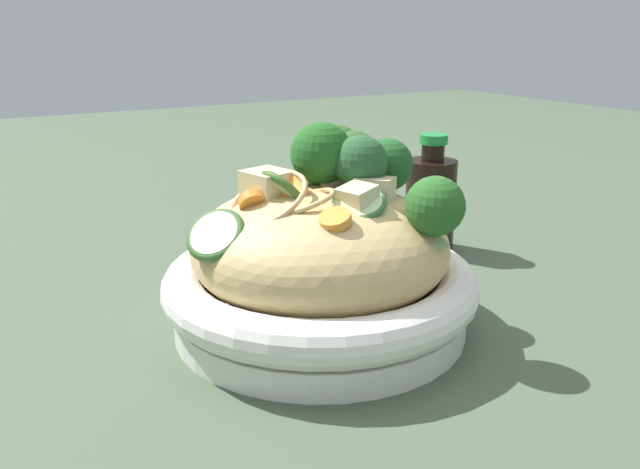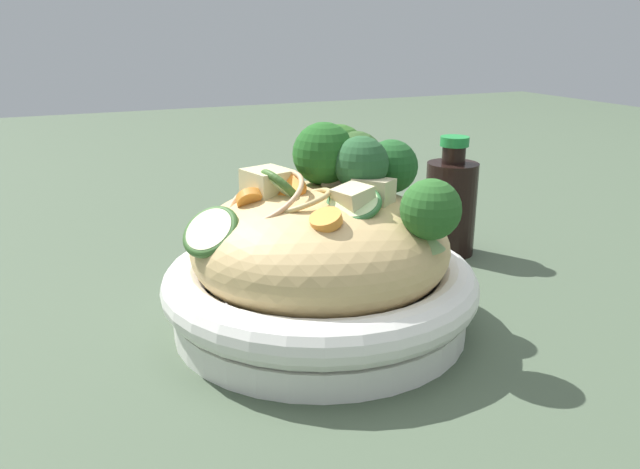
% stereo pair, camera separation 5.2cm
% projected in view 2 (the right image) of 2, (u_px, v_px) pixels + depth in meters
% --- Properties ---
extents(ground_plane, '(3.00, 3.00, 0.00)m').
position_uv_depth(ground_plane, '(320.00, 325.00, 0.54)').
color(ground_plane, '#43523E').
extents(serving_bowl, '(0.26, 0.26, 0.06)m').
position_uv_depth(serving_bowl, '(320.00, 293.00, 0.53)').
color(serving_bowl, white).
rests_on(serving_bowl, ground_plane).
extents(noodle_heap, '(0.21, 0.21, 0.11)m').
position_uv_depth(noodle_heap, '(320.00, 246.00, 0.52)').
color(noodle_heap, tan).
rests_on(noodle_heap, serving_bowl).
extents(broccoli_florets, '(0.12, 0.16, 0.09)m').
position_uv_depth(broccoli_florets, '(361.00, 167.00, 0.51)').
color(broccoli_florets, '#97B771').
rests_on(broccoli_florets, serving_bowl).
extents(carrot_coins, '(0.06, 0.09, 0.03)m').
position_uv_depth(carrot_coins, '(291.00, 203.00, 0.48)').
color(carrot_coins, orange).
rests_on(carrot_coins, serving_bowl).
extents(zucchini_slices, '(0.16, 0.10, 0.06)m').
position_uv_depth(zucchini_slices, '(270.00, 210.00, 0.48)').
color(zucchini_slices, beige).
rests_on(zucchini_slices, serving_bowl).
extents(chicken_chunks, '(0.11, 0.10, 0.03)m').
position_uv_depth(chicken_chunks, '(318.00, 187.00, 0.50)').
color(chicken_chunks, beige).
rests_on(chicken_chunks, serving_bowl).
extents(soy_sauce_bottle, '(0.06, 0.06, 0.13)m').
position_uv_depth(soy_sauce_bottle, '(450.00, 205.00, 0.70)').
color(soy_sauce_bottle, black).
rests_on(soy_sauce_bottle, ground_plane).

